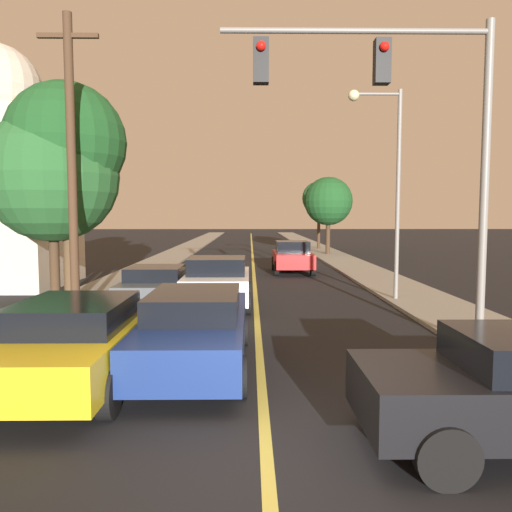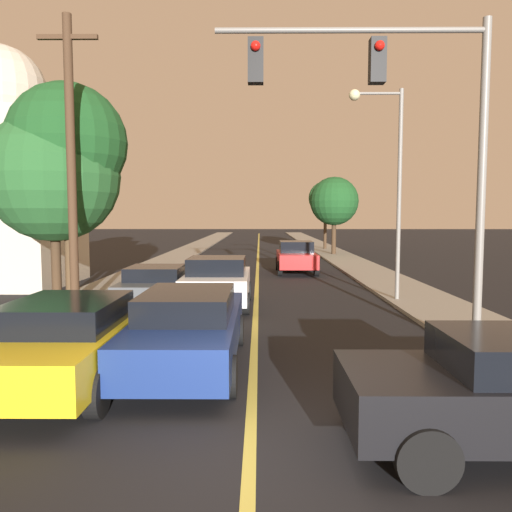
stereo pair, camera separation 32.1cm
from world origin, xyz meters
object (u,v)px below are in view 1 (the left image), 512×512
Objects in this scene: streetlamp_right at (386,165)px; tree_right_near at (319,198)px; car_near_lane_front at (196,327)px; tree_right_far at (328,201)px; tree_left_far at (66,143)px; utility_pole_left at (72,162)px; car_outer_lane_front at (78,339)px; traffic_signal_mast at (403,114)px; car_near_lane_second at (218,282)px; car_outer_lane_second at (156,286)px; tree_left_near at (52,176)px; car_far_oncoming at (293,257)px.

tree_right_near is (1.29, 25.15, -0.24)m from streetlamp_right.
car_near_lane_front is 0.94× the size of tree_right_far.
tree_left_far is (-4.68, 6.47, 4.35)m from car_near_lane_front.
streetlamp_right is 0.85× the size of utility_pole_left.
car_outer_lane_front is at bearing -132.48° from streetlamp_right.
tree_left_far reaches higher than traffic_signal_mast.
streetlamp_right is (5.50, 0.90, 3.72)m from car_near_lane_second.
car_near_lane_front is at bearing -90.00° from car_near_lane_second.
tree_right_far is at bearing 75.95° from car_near_lane_front.
car_near_lane_front is 1.32× the size of car_outer_lane_second.
tree_left_near is 1.08× the size of tree_right_near.
utility_pole_left is at bearing -110.48° from tree_right_near.
car_far_oncoming is at bearing -107.67° from tree_right_far.
streetlamp_right reaches higher than car_far_oncoming.
tree_left_near is at bearing 113.78° from car_outer_lane_front.
tree_right_near is (6.79, 32.34, 3.51)m from car_near_lane_front.
traffic_signal_mast reaches higher than tree_left_near.
car_outer_lane_second is 0.70× the size of tree_right_near.
car_near_lane_second is at bearing -104.61° from tree_right_near.
streetlamp_right is 10.22m from tree_left_far.
tree_left_far is (-8.89, 5.26, 0.15)m from traffic_signal_mast.
car_near_lane_second is at bearing 129.62° from traffic_signal_mast.
utility_pole_left is at bearing 131.66° from car_near_lane_front.
traffic_signal_mast is at bearing 16.00° from car_near_lane_front.
utility_pole_left is 1.17× the size of tree_left_far.
tree_left_near is at bearing -175.93° from streetlamp_right.
car_far_oncoming is 17.41m from tree_right_near.
car_near_lane_second is 0.50× the size of utility_pole_left.
utility_pole_left is (-1.82, -2.03, 3.62)m from car_outer_lane_second.
tree_right_near is (10.52, 28.15, -0.01)m from utility_pole_left.
streetlamp_right is at bearing 9.26° from car_near_lane_second.
traffic_signal_mast is at bearing -102.14° from streetlamp_right.
tree_left_far is at bearing 177.81° from car_near_lane_second.
car_far_oncoming is at bearing 59.01° from utility_pole_left.
car_near_lane_front is 15.99m from car_far_oncoming.
car_near_lane_second is at bearing 75.12° from car_outer_lane_front.
tree_left_far reaches higher than tree_left_near.
tree_right_far reaches higher than car_outer_lane_second.
tree_right_near is at bearing 85.26° from traffic_signal_mast.
car_near_lane_second is at bearing 71.33° from car_far_oncoming.
tree_right_far is (6.68, 20.39, 3.09)m from car_near_lane_second.
tree_left_far reaches higher than tree_right_near.
utility_pole_left is at bearing 59.01° from car_far_oncoming.
car_near_lane_second is 7.81m from traffic_signal_mast.
streetlamp_right is 25.19m from tree_right_near.
tree_left_near reaches higher than car_near_lane_second.
car_near_lane_second is 6.70m from streetlamp_right.
tree_right_near reaches higher than car_outer_lane_front.
tree_right_near is 1.01× the size of tree_right_far.
utility_pole_left is 1.44× the size of tree_right_near.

